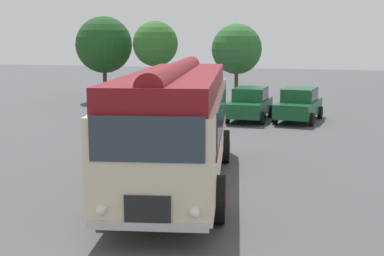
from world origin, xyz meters
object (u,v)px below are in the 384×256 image
at_px(car_near_left, 198,102).
at_px(car_mid_right, 299,104).
at_px(vintage_bus, 177,119).
at_px(car_mid_left, 250,104).

height_order(car_near_left, car_mid_right, same).
height_order(vintage_bus, car_mid_right, vintage_bus).
relative_size(car_mid_left, car_mid_right, 0.97).
bearing_deg(car_near_left, vintage_bus, -76.85).
xyz_separation_m(vintage_bus, car_near_left, (-2.96, 12.69, -1.05)).
bearing_deg(vintage_bus, car_mid_left, 91.02).
distance_m(vintage_bus, car_mid_right, 13.26).
distance_m(car_mid_left, car_mid_right, 2.45).
xyz_separation_m(car_near_left, car_mid_right, (5.16, 0.35, 0.00)).
bearing_deg(vintage_bus, car_near_left, 103.15).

